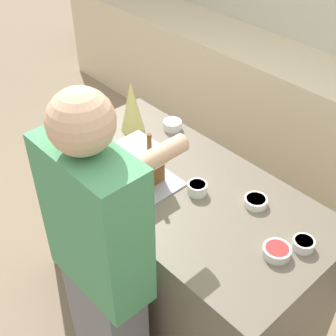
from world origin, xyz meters
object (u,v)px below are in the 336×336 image
(gingerbread_house, at_px, (138,162))
(candy_bowl_near_tray_right, at_px, (256,201))
(baking_tray, at_px, (139,179))
(candy_bowl_behind_tray, at_px, (197,188))
(decorative_tree, at_px, (132,107))
(candy_bowl_front_corner, at_px, (303,244))
(candy_bowl_beside_tree, at_px, (277,251))
(person, at_px, (102,269))
(candy_bowl_far_right, at_px, (172,124))

(gingerbread_house, distance_m, candy_bowl_near_tray_right, 0.59)
(baking_tray, relative_size, candy_bowl_behind_tray, 4.07)
(gingerbread_house, relative_size, decorative_tree, 0.94)
(gingerbread_house, bearing_deg, decorative_tree, 144.34)
(candy_bowl_front_corner, relative_size, candy_bowl_beside_tree, 0.79)
(gingerbread_house, relative_size, candy_bowl_near_tray_right, 2.56)
(baking_tray, bearing_deg, gingerbread_house, 30.15)
(decorative_tree, bearing_deg, candy_bowl_front_corner, -1.98)
(candy_bowl_behind_tray, bearing_deg, baking_tray, -151.20)
(decorative_tree, bearing_deg, candy_bowl_behind_tray, -10.76)
(person, bearing_deg, candy_bowl_far_right, 120.52)
(gingerbread_house, relative_size, candy_bowl_front_corner, 2.99)
(candy_bowl_front_corner, distance_m, candy_bowl_beside_tree, 0.13)
(candy_bowl_near_tray_right, distance_m, candy_bowl_behind_tray, 0.28)
(candy_bowl_front_corner, distance_m, candy_bowl_behind_tray, 0.56)
(candy_bowl_near_tray_right, relative_size, candy_bowl_beside_tree, 0.92)
(baking_tray, height_order, candy_bowl_near_tray_right, candy_bowl_near_tray_right)
(candy_bowl_far_right, bearing_deg, gingerbread_house, -63.12)
(candy_bowl_near_tray_right, bearing_deg, baking_tray, -150.59)
(decorative_tree, relative_size, candy_bowl_front_corner, 3.17)
(gingerbread_house, relative_size, candy_bowl_behind_tray, 2.95)
(baking_tray, distance_m, candy_bowl_beside_tree, 0.78)
(candy_bowl_front_corner, bearing_deg, candy_bowl_far_right, 168.47)
(baking_tray, xyz_separation_m, candy_bowl_near_tray_right, (0.51, 0.29, 0.02))
(decorative_tree, bearing_deg, person, -46.89)
(candy_bowl_near_tray_right, relative_size, candy_bowl_behind_tray, 1.15)
(gingerbread_house, height_order, candy_bowl_front_corner, gingerbread_house)
(candy_bowl_far_right, bearing_deg, baking_tray, -63.17)
(candy_bowl_behind_tray, bearing_deg, decorative_tree, 169.24)
(gingerbread_house, xyz_separation_m, candy_bowl_far_right, (-0.22, 0.44, -0.08))
(decorative_tree, xyz_separation_m, candy_bowl_behind_tray, (0.64, -0.12, -0.12))
(candy_bowl_behind_tray, bearing_deg, candy_bowl_near_tray_right, 30.06)
(decorative_tree, distance_m, candy_bowl_near_tray_right, 0.89)
(candy_bowl_beside_tree, relative_size, person, 0.07)
(candy_bowl_front_corner, xyz_separation_m, candy_bowl_beside_tree, (-0.05, -0.12, -0.00))
(baking_tray, xyz_separation_m, gingerbread_house, (0.00, 0.00, 0.11))
(gingerbread_house, xyz_separation_m, candy_bowl_front_corner, (0.82, 0.23, -0.09))
(candy_bowl_far_right, distance_m, candy_bowl_beside_tree, 1.04)
(candy_bowl_far_right, xyz_separation_m, candy_bowl_beside_tree, (0.99, -0.33, -0.00))
(gingerbread_house, relative_size, candy_bowl_beside_tree, 2.35)
(candy_bowl_beside_tree, bearing_deg, candy_bowl_far_right, 161.63)
(decorative_tree, relative_size, candy_bowl_near_tray_right, 2.72)
(candy_bowl_near_tray_right, bearing_deg, candy_bowl_behind_tray, -149.94)
(decorative_tree, bearing_deg, candy_bowl_near_tray_right, 1.34)
(candy_bowl_beside_tree, distance_m, person, 0.73)
(candy_bowl_near_tray_right, bearing_deg, person, -105.40)
(baking_tray, xyz_separation_m, candy_bowl_beside_tree, (0.77, 0.11, 0.02))
(candy_bowl_beside_tree, bearing_deg, candy_bowl_near_tray_right, 145.17)
(baking_tray, xyz_separation_m, person, (0.31, -0.46, -0.04))
(candy_bowl_front_corner, bearing_deg, candy_bowl_beside_tree, -114.37)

